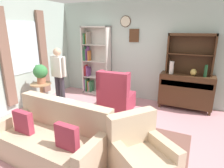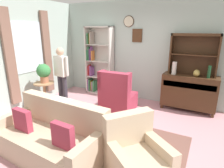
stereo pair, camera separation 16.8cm
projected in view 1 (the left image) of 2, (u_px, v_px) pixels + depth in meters
The scene contains 17 objects.
ground_plane at pixel (104, 130), 3.90m from camera, with size 5.40×4.60×0.02m, color #C68C93.
wall_back at pixel (138, 51), 5.34m from camera, with size 5.00×0.09×2.80m.
wall_left at pixel (14, 55), 4.58m from camera, with size 0.16×4.20×2.80m.
area_rug at pixel (105, 139), 3.55m from camera, with size 2.96×1.66×0.01m, color brown.
bookshelf at pixel (94, 62), 5.86m from camera, with size 0.90×0.30×2.10m.
sideboard at pixel (186, 90), 4.78m from camera, with size 1.30×0.45×0.92m.
sideboard_hutch at pixel (191, 48), 4.58m from camera, with size 1.10×0.26×1.00m.
vase_tall at pixel (172, 68), 4.71m from camera, with size 0.11×0.11×0.32m, color beige.
vase_round at pixel (193, 72), 4.53m from camera, with size 0.15×0.15×0.17m, color tan.
bottle_wine at pixel (206, 71), 4.38m from camera, with size 0.07×0.07×0.29m, color #194223.
couch_floral at pixel (54, 140), 2.98m from camera, with size 1.84×0.94×0.90m.
armchair_floral at pixel (141, 158), 2.60m from camera, with size 1.08×1.07×0.88m.
wingback_chair at pixel (116, 96), 4.70m from camera, with size 0.81×0.83×1.05m.
plant_stand at pixel (42, 93), 4.88m from camera, with size 0.52×0.52×0.66m.
potted_plant_large at pixel (41, 73), 4.74m from camera, with size 0.36×0.36×0.49m.
potted_plant_small at pixel (55, 103), 4.77m from camera, with size 0.24×0.24×0.33m.
person_reading at pixel (59, 73), 4.87m from camera, with size 0.53×0.23×1.56m.
Camera 1 is at (1.65, -3.05, 2.02)m, focal length 29.84 mm.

